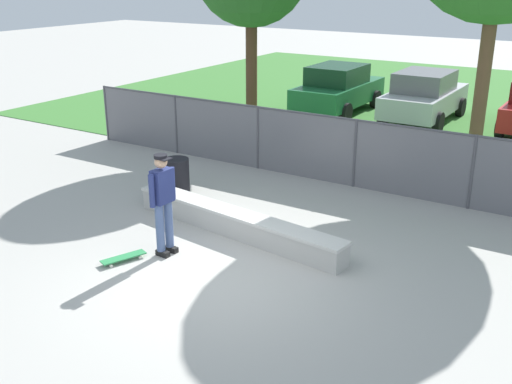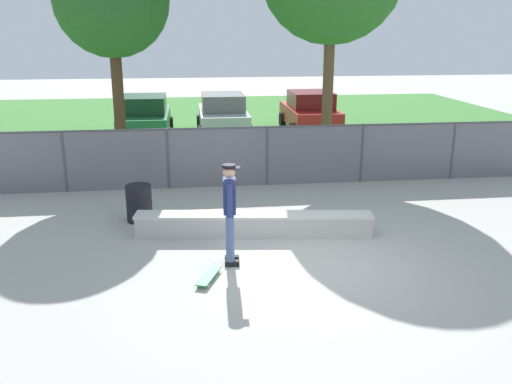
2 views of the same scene
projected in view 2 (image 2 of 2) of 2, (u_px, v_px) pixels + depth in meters
name	position (u px, v px, depth m)	size (l,w,h in m)	color
ground_plane	(311.00, 267.00, 9.80)	(80.00, 80.00, 0.00)	#ADAAA3
grass_strip	(234.00, 123.00, 24.73)	(27.77, 20.00, 0.02)	#3D7A33
concrete_ledge	(254.00, 224.00, 11.22)	(4.86, 1.09, 0.47)	#B7B5AD
skateboarder	(230.00, 209.00, 9.64)	(0.32, 0.60, 1.84)	black
skateboard	(209.00, 276.00, 9.26)	(0.48, 0.82, 0.09)	#2D8C4C
chainlink_fence	(267.00, 153.00, 14.69)	(15.84, 0.07, 1.61)	#4C4C51
tree_near_left	(112.00, 0.00, 14.88)	(3.14, 3.14, 6.42)	#47301E
car_green	(145.00, 117.00, 20.99)	(2.04, 4.21, 1.66)	#1E6638
car_silver	(223.00, 115.00, 21.61)	(2.04, 4.21, 1.66)	#B7BABF
car_red	(310.00, 112.00, 22.36)	(2.04, 4.21, 1.66)	#B21E1E
trash_bin	(139.00, 203.00, 12.03)	(0.56, 0.56, 0.81)	black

